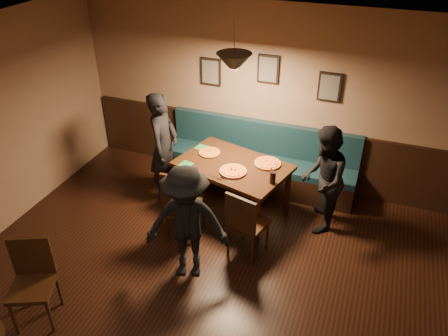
# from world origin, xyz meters

# --- Properties ---
(ceiling) EXTENTS (7.00, 7.00, 0.00)m
(ceiling) POSITION_xyz_m (0.00, 0.00, 2.80)
(ceiling) COLOR silver
(ceiling) RESTS_ON ground
(wall_back) EXTENTS (6.00, 0.00, 6.00)m
(wall_back) POSITION_xyz_m (0.00, 3.50, 1.40)
(wall_back) COLOR #8C704F
(wall_back) RESTS_ON ground
(wainscot) EXTENTS (5.88, 0.06, 1.00)m
(wainscot) POSITION_xyz_m (0.00, 3.47, 0.50)
(wainscot) COLOR black
(wainscot) RESTS_ON ground
(booth_bench) EXTENTS (3.00, 0.60, 1.00)m
(booth_bench) POSITION_xyz_m (0.00, 3.20, 0.50)
(booth_bench) COLOR #0F232D
(booth_bench) RESTS_ON ground
(picture_left) EXTENTS (0.32, 0.04, 0.42)m
(picture_left) POSITION_xyz_m (-0.90, 3.47, 1.70)
(picture_left) COLOR black
(picture_left) RESTS_ON wall_back
(picture_center) EXTENTS (0.32, 0.04, 0.42)m
(picture_center) POSITION_xyz_m (0.00, 3.47, 1.85)
(picture_center) COLOR black
(picture_center) RESTS_ON wall_back
(picture_right) EXTENTS (0.32, 0.04, 0.42)m
(picture_right) POSITION_xyz_m (0.90, 3.47, 1.70)
(picture_right) COLOR black
(picture_right) RESTS_ON wall_back
(pendant_lamp) EXTENTS (0.44, 0.44, 0.25)m
(pendant_lamp) POSITION_xyz_m (-0.15, 2.41, 2.25)
(pendant_lamp) COLOR black
(pendant_lamp) RESTS_ON ceiling
(dining_table) EXTENTS (1.71, 1.33, 0.81)m
(dining_table) POSITION_xyz_m (-0.15, 2.41, 0.40)
(dining_table) COLOR black
(dining_table) RESTS_ON floor
(chair_near_left) EXTENTS (0.48, 0.48, 1.03)m
(chair_near_left) POSITION_xyz_m (-0.61, 1.76, 0.51)
(chair_near_left) COLOR black
(chair_near_left) RESTS_ON floor
(chair_near_right) EXTENTS (0.52, 0.52, 0.97)m
(chair_near_right) POSITION_xyz_m (0.32, 1.66, 0.48)
(chair_near_right) COLOR black
(chair_near_right) RESTS_ON floor
(diner_left) EXTENTS (0.46, 0.65, 1.69)m
(diner_left) POSITION_xyz_m (-1.25, 2.46, 0.84)
(diner_left) COLOR black
(diner_left) RESTS_ON floor
(diner_right) EXTENTS (0.66, 0.81, 1.53)m
(diner_right) POSITION_xyz_m (1.08, 2.51, 0.77)
(diner_right) COLOR black
(diner_right) RESTS_ON floor
(diner_front) EXTENTS (1.10, 0.82, 1.51)m
(diner_front) POSITION_xyz_m (-0.24, 1.05, 0.75)
(diner_front) COLOR black
(diner_front) RESTS_ON floor
(pizza_a) EXTENTS (0.40, 0.40, 0.04)m
(pizza_a) POSITION_xyz_m (-0.57, 2.57, 0.83)
(pizza_a) COLOR orange
(pizza_a) RESTS_ON dining_table
(pizza_b) EXTENTS (0.45, 0.45, 0.04)m
(pizza_b) POSITION_xyz_m (-0.08, 2.21, 0.83)
(pizza_b) COLOR orange
(pizza_b) RESTS_ON dining_table
(pizza_c) EXTENTS (0.43, 0.43, 0.04)m
(pizza_c) POSITION_xyz_m (0.30, 2.57, 0.83)
(pizza_c) COLOR orange
(pizza_c) RESTS_ON dining_table
(soda_glass) EXTENTS (0.08, 0.08, 0.17)m
(soda_glass) POSITION_xyz_m (0.48, 2.15, 0.89)
(soda_glass) COLOR black
(soda_glass) RESTS_ON dining_table
(tabasco_bottle) EXTENTS (0.04, 0.04, 0.12)m
(tabasco_bottle) POSITION_xyz_m (0.41, 2.33, 0.87)
(tabasco_bottle) COLOR #9C1D05
(tabasco_bottle) RESTS_ON dining_table
(napkin_a) EXTENTS (0.19, 0.19, 0.01)m
(napkin_a) POSITION_xyz_m (-0.74, 2.69, 0.81)
(napkin_a) COLOR #1E732D
(napkin_a) RESTS_ON dining_table
(napkin_b) EXTENTS (0.20, 0.20, 0.01)m
(napkin_b) POSITION_xyz_m (-0.76, 2.17, 0.81)
(napkin_b) COLOR #1B6830
(napkin_b) RESTS_ON dining_table
(cutlery_set) EXTENTS (0.21, 0.08, 0.00)m
(cutlery_set) POSITION_xyz_m (-0.18, 2.00, 0.81)
(cutlery_set) COLOR silver
(cutlery_set) RESTS_ON dining_table
(cafe_chair_far) EXTENTS (0.58, 0.58, 0.99)m
(cafe_chair_far) POSITION_xyz_m (-1.48, -0.18, 0.49)
(cafe_chair_far) COLOR black
(cafe_chair_far) RESTS_ON floor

